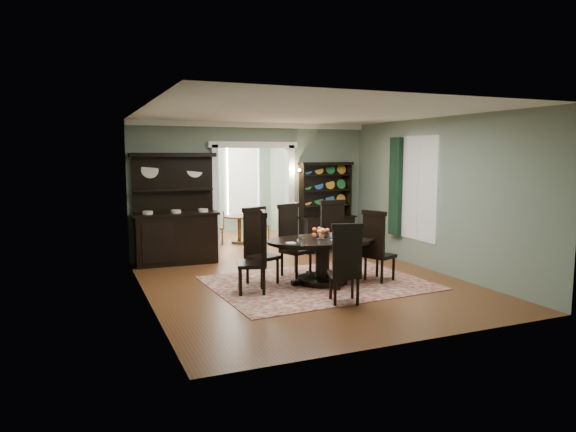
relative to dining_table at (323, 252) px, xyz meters
name	(u,v)px	position (x,y,z in m)	size (l,w,h in m)	color
room	(308,196)	(-0.28, 0.01, 1.02)	(5.51, 6.01, 3.01)	brown
parlor	(223,183)	(-0.28, 5.49, 0.96)	(3.51, 3.50, 3.01)	brown
doorway_trim	(253,184)	(-0.28, 2.96, 1.06)	(2.08, 0.25, 2.57)	white
right_window	(407,187)	(2.41, 0.89, 1.04)	(0.15, 1.47, 2.12)	white
wall_sconce	(294,172)	(0.67, 2.81, 1.33)	(0.27, 0.21, 0.21)	gold
rug	(318,283)	(-0.08, 0.00, -0.55)	(3.71, 2.79, 0.01)	maroon
dining_table	(323,252)	(0.00, 0.00, 0.00)	(2.09, 1.98, 0.80)	black
centerpiece	(321,236)	(-0.09, -0.09, 0.31)	(1.35, 0.87, 0.22)	silver
chair_far_left	(258,243)	(-1.05, 0.46, 0.16)	(0.65, 0.63, 1.36)	black
chair_far_mid	(292,238)	(-0.27, 0.76, 0.16)	(0.65, 0.64, 1.37)	black
chair_far_right	(335,235)	(0.61, 0.69, 0.18)	(0.54, 0.50, 1.41)	black
chair_end_left	(258,250)	(-1.27, -0.18, 0.16)	(0.60, 0.62, 1.37)	black
chair_end_right	(376,244)	(0.94, -0.29, 0.13)	(0.60, 0.62, 1.30)	black
chair_near	(346,262)	(-0.27, -1.32, 0.11)	(0.57, 0.56, 1.27)	black
sideboard	(175,225)	(-2.10, 2.69, 0.25)	(1.78, 0.67, 2.32)	black
welsh_dresser	(326,219)	(1.47, 2.73, 0.21)	(1.37, 0.55, 2.11)	black
parlor_table	(239,225)	(-0.12, 4.56, -0.09)	(0.77, 0.77, 0.71)	brown
parlor_chair_left	(220,226)	(-0.64, 4.58, -0.09)	(0.40, 0.39, 0.87)	brown
parlor_chair_right	(259,223)	(0.39, 4.46, -0.06)	(0.43, 0.42, 0.93)	brown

